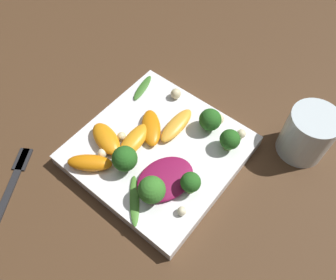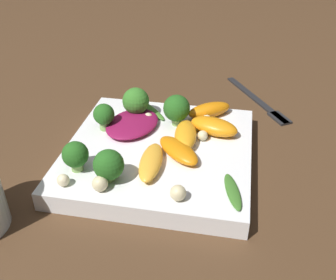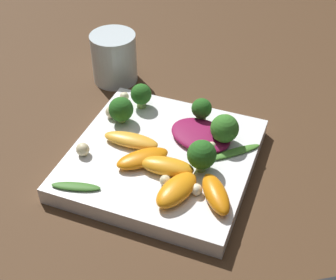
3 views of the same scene
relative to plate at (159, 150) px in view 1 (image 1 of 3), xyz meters
name	(u,v)px [view 1 (image 1 of 3)]	position (x,y,z in m)	size (l,w,h in m)	color
ground_plane	(159,154)	(0.00, 0.00, -0.01)	(2.40, 2.40, 0.00)	#4C331E
plate	(159,150)	(0.00, 0.00, 0.00)	(0.24, 0.24, 0.02)	white
drinking_glass	(308,134)	(0.16, -0.17, 0.03)	(0.08, 0.08, 0.08)	silver
fork	(10,187)	(-0.19, 0.14, -0.01)	(0.16, 0.11, 0.01)	#262628
radicchio_leaf_0	(165,179)	(-0.04, -0.05, 0.02)	(0.10, 0.09, 0.01)	maroon
orange_segment_0	(90,163)	(-0.09, 0.06, 0.02)	(0.06, 0.07, 0.02)	orange
orange_segment_1	(151,128)	(0.02, 0.03, 0.02)	(0.07, 0.07, 0.02)	orange
orange_segment_2	(135,140)	(-0.02, 0.03, 0.02)	(0.07, 0.04, 0.02)	orange
orange_segment_3	(175,124)	(0.05, 0.00, 0.02)	(0.08, 0.03, 0.02)	#FCAD33
orange_segment_4	(106,139)	(-0.05, 0.07, 0.02)	(0.05, 0.07, 0.02)	orange
broccoli_floret_0	(152,190)	(-0.07, -0.05, 0.04)	(0.04, 0.04, 0.04)	#7A9E51
broccoli_floret_1	(210,120)	(0.08, -0.04, 0.03)	(0.04, 0.04, 0.04)	#7A9E51
broccoli_floret_2	(230,140)	(0.07, -0.09, 0.03)	(0.03, 0.03, 0.04)	#84AD5B
broccoli_floret_3	(125,159)	(-0.06, 0.01, 0.04)	(0.04, 0.04, 0.05)	#84AD5B
broccoli_floret_4	(191,183)	(-0.03, -0.08, 0.03)	(0.03, 0.03, 0.04)	#84AD5B
arugula_sprig_0	(134,200)	(-0.09, -0.03, 0.01)	(0.07, 0.06, 0.00)	#47842D
arugula_sprig_1	(143,88)	(0.08, 0.10, 0.01)	(0.06, 0.03, 0.01)	#3D7528
macadamia_nut_0	(176,94)	(0.10, 0.04, 0.02)	(0.02, 0.02, 0.02)	beige
macadamia_nut_1	(218,119)	(0.10, -0.05, 0.02)	(0.02, 0.02, 0.02)	beige
macadamia_nut_2	(122,136)	(-0.03, 0.05, 0.02)	(0.01, 0.01, 0.01)	beige
macadamia_nut_3	(102,153)	(-0.07, 0.06, 0.02)	(0.01, 0.01, 0.01)	beige
macadamia_nut_4	(241,134)	(0.10, -0.09, 0.02)	(0.01, 0.01, 0.01)	beige
macadamia_nut_5	(182,211)	(-0.06, -0.10, 0.02)	(0.01, 0.01, 0.01)	beige
macadamia_nut_6	(146,182)	(-0.06, -0.03, 0.02)	(0.01, 0.01, 0.01)	beige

